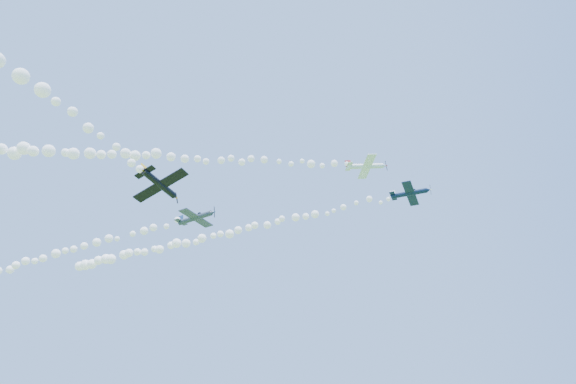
% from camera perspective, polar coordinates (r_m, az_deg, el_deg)
% --- Properties ---
extents(plane_white, '(7.13, 7.55, 2.02)m').
position_cam_1_polar(plane_white, '(80.78, 9.28, 3.04)').
color(plane_white, white).
extents(smoke_trail_white, '(65.39, 23.59, 3.02)m').
position_cam_1_polar(smoke_trail_white, '(80.45, -16.94, 4.10)').
color(smoke_trail_white, white).
extents(plane_navy, '(7.10, 7.54, 2.44)m').
position_cam_1_polar(plane_navy, '(84.19, 14.29, -0.13)').
color(plane_navy, '#0B1833').
extents(smoke_trail_navy, '(71.10, 14.47, 2.80)m').
position_cam_1_polar(smoke_trail_navy, '(95.61, -8.62, -5.16)').
color(smoke_trail_navy, white).
extents(plane_grey, '(8.05, 8.51, 2.15)m').
position_cam_1_polar(plane_grey, '(87.44, -10.82, -2.99)').
color(plane_grey, '#323A49').
extents(smoke_trail_grey, '(78.57, 18.77, 3.51)m').
position_cam_1_polar(smoke_trail_grey, '(115.66, -28.55, -7.36)').
color(smoke_trail_grey, white).
extents(plane_black, '(8.15, 7.98, 2.78)m').
position_cam_1_polar(plane_black, '(69.39, -14.88, 0.84)').
color(plane_black, black).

